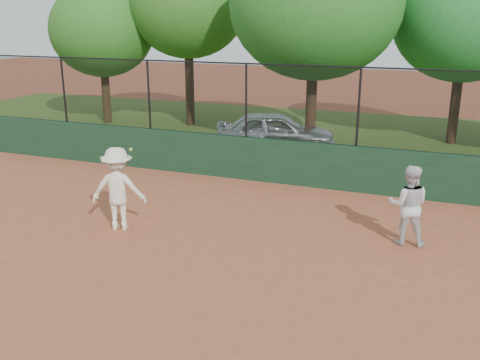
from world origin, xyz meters
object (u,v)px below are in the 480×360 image
(parked_car, at_px, (275,132))
(player_main, at_px, (118,189))
(player_second, at_px, (408,205))
(tree_2, at_px, (315,4))
(tree_1, at_px, (188,7))
(tree_3, at_px, (465,20))
(tree_0, at_px, (101,31))

(parked_car, relative_size, player_main, 2.12)
(player_second, bearing_deg, tree_2, -68.90)
(tree_1, xyz_separation_m, tree_3, (10.22, 0.35, -0.49))
(tree_0, relative_size, tree_3, 0.90)
(player_main, bearing_deg, parked_car, 82.43)
(tree_0, bearing_deg, player_second, -33.64)
(player_main, distance_m, tree_3, 13.39)
(player_second, relative_size, tree_1, 0.24)
(tree_2, bearing_deg, player_main, -102.89)
(player_main, height_order, tree_1, tree_1)
(player_second, xyz_separation_m, tree_1, (-9.45, 9.44, 3.92))
(player_second, relative_size, tree_2, 0.23)
(player_second, bearing_deg, parked_car, -59.54)
(player_main, height_order, tree_0, tree_0)
(parked_car, distance_m, tree_1, 6.96)
(tree_1, distance_m, tree_3, 10.24)
(tree_0, distance_m, tree_3, 13.85)
(player_second, xyz_separation_m, tree_0, (-13.03, 8.67, 2.99))
(player_main, relative_size, tree_3, 0.29)
(player_second, distance_m, player_main, 5.94)
(parked_car, height_order, tree_0, tree_0)
(tree_2, bearing_deg, player_second, -62.37)
(tree_2, bearing_deg, tree_3, 29.30)
(tree_3, bearing_deg, parked_car, -147.61)
(tree_3, bearing_deg, tree_1, -178.03)
(tree_1, height_order, tree_2, tree_2)
(tree_1, relative_size, tree_2, 0.94)
(parked_car, distance_m, player_second, 7.89)
(player_second, relative_size, player_main, 0.87)
(parked_car, distance_m, tree_3, 7.44)
(player_second, distance_m, tree_0, 15.93)
(tree_1, distance_m, tree_2, 6.08)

